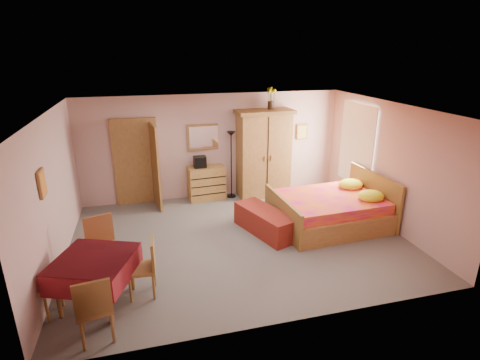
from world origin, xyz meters
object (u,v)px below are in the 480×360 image
object	(u,v)px
wall_mirror	(204,137)
dining_table	(96,281)
chair_south	(94,306)
stereo	(200,162)
chair_east	(141,268)
chest_of_drawers	(207,183)
wardrobe	(263,154)
bench	(265,221)
chair_west	(40,285)
bed	(329,202)
sunflower_vase	(271,98)
chair_north	(104,249)
floor_lamp	(231,165)

from	to	relation	value
wall_mirror	dining_table	xyz separation A→B (m)	(-2.28, -3.88, -1.16)
chair_south	stereo	bearing A→B (deg)	56.51
stereo	chair_east	bearing A→B (deg)	-112.30
chest_of_drawers	wardrobe	world-z (taller)	wardrobe
bench	chair_east	bearing A→B (deg)	-149.00
bench	wardrobe	bearing A→B (deg)	73.15
stereo	chair_west	bearing A→B (deg)	-127.80
chest_of_drawers	bed	distance (m)	3.12
sunflower_vase	dining_table	bearing A→B (deg)	-137.12
stereo	chair_east	distance (m)	3.93
bed	stereo	bearing A→B (deg)	136.45
chest_of_drawers	bench	world-z (taller)	chest_of_drawers
chair_north	chair_west	size ratio (longest dim) A/B	1.10
wall_mirror	chest_of_drawers	bearing A→B (deg)	-93.37
wall_mirror	sunflower_vase	xyz separation A→B (m)	(1.63, -0.24, 0.93)
chest_of_drawers	chair_north	distance (m)	3.69
floor_lamp	bed	xyz separation A→B (m)	(1.65, -2.09, -0.32)
wardrobe	chair_east	distance (m)	4.73
sunflower_vase	chair_west	distance (m)	6.26
chair_south	chair_east	distance (m)	1.00
stereo	floor_lamp	distance (m)	0.80
wall_mirror	bed	xyz separation A→B (m)	(2.29, -2.32, -1.02)
wall_mirror	floor_lamp	bearing A→B (deg)	-23.35
sunflower_vase	bench	size ratio (longest dim) A/B	0.36
bed	dining_table	distance (m)	4.83
chest_of_drawers	chair_west	size ratio (longest dim) A/B	0.97
floor_lamp	chair_north	bearing A→B (deg)	-134.16
chair_north	floor_lamp	bearing A→B (deg)	-153.44
chair_north	sunflower_vase	bearing A→B (deg)	-162.05
chair_west	dining_table	bearing A→B (deg)	115.71
bed	bench	xyz separation A→B (m)	(-1.45, -0.02, -0.28)
chest_of_drawers	stereo	world-z (taller)	stereo
wardrobe	bench	size ratio (longest dim) A/B	1.49
chair_east	bed	bearing A→B (deg)	-65.41
chest_of_drawers	bench	xyz separation A→B (m)	(0.84, -2.13, -0.18)
chair_south	chair_west	bearing A→B (deg)	129.90
floor_lamp	chair_south	world-z (taller)	floor_lamp
chest_of_drawers	floor_lamp	size ratio (longest dim) A/B	0.53
wall_mirror	chair_south	world-z (taller)	wall_mirror
stereo	bench	distance (m)	2.46
chair_north	chair_west	bearing A→B (deg)	23.68
floor_lamp	sunflower_vase	size ratio (longest dim) A/B	3.19
chest_of_drawers	bed	size ratio (longest dim) A/B	0.39
dining_table	chair_west	world-z (taller)	chair_west
wall_mirror	bench	world-z (taller)	wall_mirror
chest_of_drawers	wall_mirror	bearing A→B (deg)	85.92
stereo	wall_mirror	bearing A→B (deg)	55.46
floor_lamp	chest_of_drawers	bearing A→B (deg)	178.06
chair_north	bench	bearing A→B (deg)	175.86
bed	chair_south	size ratio (longest dim) A/B	2.34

